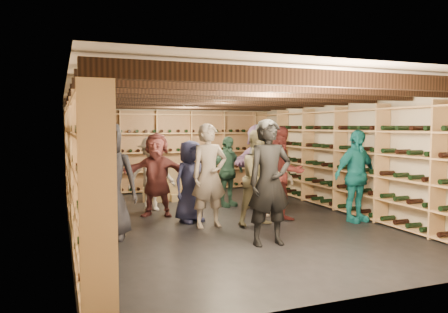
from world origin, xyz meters
name	(u,v)px	position (x,y,z in m)	size (l,w,h in m)	color
ground	(224,219)	(0.00, 0.00, 0.00)	(8.00, 8.00, 0.00)	black
walls	(224,155)	(0.00, 0.00, 1.20)	(5.52, 8.02, 2.40)	#C1B196
ceiling	(224,91)	(0.00, 0.00, 2.40)	(5.50, 8.00, 0.01)	beige
ceiling_joists	(224,98)	(0.00, 0.00, 2.26)	(5.40, 7.12, 0.18)	black
wine_rack_left	(79,167)	(-2.57, 0.00, 1.08)	(0.32, 7.50, 2.15)	tan
wine_rack_right	(340,159)	(2.57, 0.00, 1.08)	(0.32, 7.50, 2.15)	tan
wine_rack_back	(174,151)	(0.00, 3.83, 1.07)	(4.70, 0.30, 2.15)	tan
crate_stack_left	(171,182)	(-0.43, 2.41, 0.42)	(0.59, 0.50, 0.85)	tan
crate_stack_right	(155,194)	(-0.82, 2.36, 0.17)	(0.59, 0.50, 0.34)	tan
crate_loose	(181,197)	(-0.23, 2.27, 0.09)	(0.50, 0.33, 0.17)	tan
person_0	(108,180)	(-2.18, -0.71, 0.92)	(0.90, 0.58, 1.83)	black
person_1	(270,182)	(0.00, -1.88, 0.92)	(0.67, 0.44, 1.85)	black
person_2	(260,178)	(0.40, -0.70, 0.84)	(0.81, 0.63, 1.68)	brown
person_3	(269,170)	(0.95, 0.02, 0.89)	(1.15, 0.66, 1.79)	#C3B096
person_4	(356,176)	(2.18, -1.03, 0.84)	(0.99, 0.41, 1.68)	#16777D
person_5	(157,174)	(-1.11, 0.75, 0.81)	(1.50, 0.48, 1.62)	brown
person_6	(191,181)	(-0.65, 0.02, 0.74)	(0.73, 0.47, 1.49)	#21254A
person_7	(209,176)	(-0.46, -0.50, 0.89)	(0.65, 0.43, 1.79)	gray
person_8	(282,174)	(0.93, -0.53, 0.87)	(0.85, 0.66, 1.74)	#451816
person_9	(151,174)	(-1.11, 1.30, 0.76)	(0.98, 0.57, 1.52)	#B6B0A8
person_10	(227,171)	(0.53, 1.20, 0.76)	(0.89, 0.37, 1.53)	#2C513F
person_11	(258,164)	(1.26, 1.18, 0.90)	(1.66, 0.53, 1.79)	#8F6599
person_12	(265,166)	(1.14, 0.62, 0.92)	(0.89, 0.58, 1.83)	#313136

